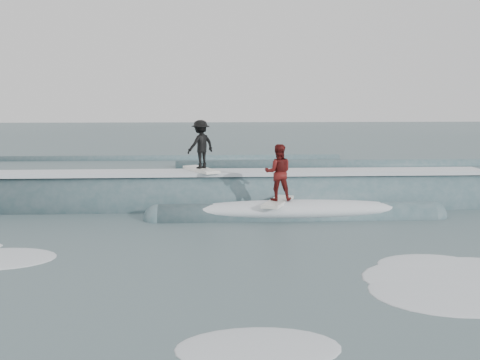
{
  "coord_description": "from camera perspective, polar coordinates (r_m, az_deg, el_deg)",
  "views": [
    {
      "loc": [
        -0.96,
        -12.51,
        3.84
      ],
      "look_at": [
        0.0,
        5.68,
        1.1
      ],
      "focal_mm": 40.0,
      "sensor_mm": 36.0,
      "label": 1
    }
  ],
  "objects": [
    {
      "name": "ground",
      "position": [
        13.12,
        1.32,
        -8.47
      ],
      "size": [
        160.0,
        160.0,
        0.0
      ],
      "primitive_type": "plane",
      "color": "#384C51",
      "rests_on": "ground"
    },
    {
      "name": "far_swells",
      "position": [
        30.4,
        -2.77,
        1.29
      ],
      "size": [
        40.26,
        8.65,
        0.8
      ],
      "color": "#37565D",
      "rests_on": "ground"
    },
    {
      "name": "whitewater",
      "position": [
        11.79,
        8.23,
        -10.55
      ],
      "size": [
        15.04,
        7.63,
        0.1
      ],
      "color": "silver",
      "rests_on": "ground"
    },
    {
      "name": "breaking_wave",
      "position": [
        19.34,
        0.53,
        -2.78
      ],
      "size": [
        20.82,
        4.0,
        2.45
      ],
      "color": "#37565D",
      "rests_on": "ground"
    },
    {
      "name": "surfer_black",
      "position": [
        19.26,
        -4.22,
        3.61
      ],
      "size": [
        1.39,
        2.03,
        1.83
      ],
      "color": "white",
      "rests_on": "ground"
    },
    {
      "name": "surfer_red",
      "position": [
        17.29,
        4.1,
        0.54
      ],
      "size": [
        1.29,
        2.06,
        1.93
      ],
      "color": "white",
      "rests_on": "ground"
    }
  ]
}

